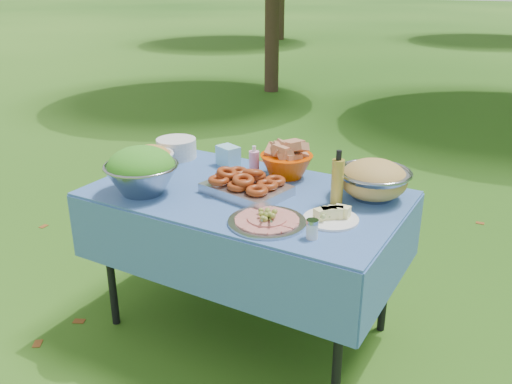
% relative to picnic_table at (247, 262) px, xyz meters
% --- Properties ---
extents(ground, '(80.00, 80.00, 0.00)m').
position_rel_picnic_table_xyz_m(ground, '(0.00, 0.00, -0.38)').
color(ground, '#0C3609').
rests_on(ground, ground).
extents(picnic_table, '(1.46, 0.86, 0.76)m').
position_rel_picnic_table_xyz_m(picnic_table, '(0.00, 0.00, 0.00)').
color(picnic_table, '#729BDB').
rests_on(picnic_table, ground).
extents(salad_bowl, '(0.35, 0.35, 0.23)m').
position_rel_picnic_table_xyz_m(salad_bowl, '(-0.42, -0.25, 0.49)').
color(salad_bowl, '#8F9498').
rests_on(salad_bowl, picnic_table).
extents(pasta_bowl_white, '(0.28, 0.28, 0.13)m').
position_rel_picnic_table_xyz_m(pasta_bowl_white, '(-0.60, 0.03, 0.45)').
color(pasta_bowl_white, white).
rests_on(pasta_bowl_white, picnic_table).
extents(plate_stack, '(0.29, 0.29, 0.11)m').
position_rel_picnic_table_xyz_m(plate_stack, '(-0.61, 0.26, 0.43)').
color(plate_stack, white).
rests_on(plate_stack, picnic_table).
extents(wipes_box, '(0.14, 0.12, 0.11)m').
position_rel_picnic_table_xyz_m(wipes_box, '(-0.28, 0.29, 0.43)').
color(wipes_box, '#8FD8EE').
rests_on(wipes_box, picnic_table).
extents(sanitizer_bottle, '(0.06, 0.06, 0.15)m').
position_rel_picnic_table_xyz_m(sanitizer_bottle, '(-0.09, 0.24, 0.46)').
color(sanitizer_bottle, '#FD9ECC').
rests_on(sanitizer_bottle, picnic_table).
extents(bread_bowl, '(0.29, 0.29, 0.18)m').
position_rel_picnic_table_xyz_m(bread_bowl, '(0.07, 0.29, 0.47)').
color(bread_bowl, '#E14300').
rests_on(bread_bowl, picnic_table).
extents(pasta_bowl_steel, '(0.40, 0.40, 0.18)m').
position_rel_picnic_table_xyz_m(pasta_bowl_steel, '(0.54, 0.24, 0.47)').
color(pasta_bowl_steel, '#8F9498').
rests_on(pasta_bowl_steel, picnic_table).
extents(fried_tray, '(0.42, 0.33, 0.09)m').
position_rel_picnic_table_xyz_m(fried_tray, '(0.01, -0.02, 0.42)').
color(fried_tray, '#B6B6BC').
rests_on(fried_tray, picnic_table).
extents(charcuterie_platter, '(0.34, 0.34, 0.07)m').
position_rel_picnic_table_xyz_m(charcuterie_platter, '(0.25, -0.25, 0.42)').
color(charcuterie_platter, '#A3A5AA').
rests_on(charcuterie_platter, picnic_table).
extents(oil_bottle, '(0.07, 0.07, 0.25)m').
position_rel_picnic_table_xyz_m(oil_bottle, '(0.42, 0.08, 0.51)').
color(oil_bottle, '#AF9230').
rests_on(oil_bottle, picnic_table).
extents(cheese_plate, '(0.28, 0.28, 0.06)m').
position_rel_picnic_table_xyz_m(cheese_plate, '(0.47, -0.09, 0.41)').
color(cheese_plate, white).
rests_on(cheese_plate, picnic_table).
extents(shaker, '(0.06, 0.06, 0.08)m').
position_rel_picnic_table_xyz_m(shaker, '(0.47, -0.29, 0.42)').
color(shaker, silver).
rests_on(shaker, picnic_table).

